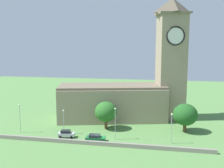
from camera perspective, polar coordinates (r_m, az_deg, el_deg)
The scene contains 11 objects.
ground_plane at distance 78.90m, azimuth -0.26°, elevation -8.41°, with size 200.00×200.00×0.00m, color #517F42.
church at distance 82.07m, azimuth 4.40°, elevation -0.65°, with size 40.13×20.15×36.47m.
quay_barrier at distance 62.71m, azimuth -3.41°, elevation -12.50°, with size 52.61×0.70×0.94m, color gray.
car_silver at distance 68.26m, azimuth -9.73°, elevation -10.43°, with size 4.25×2.61×1.85m.
car_green at distance 64.97m, azimuth -3.58°, elevation -11.39°, with size 4.85×2.68×1.67m.
streetlamp_west_end at distance 73.55m, azimuth -19.09°, elevation -6.06°, with size 0.44×0.44×7.64m.
streetlamp_west_mid at distance 69.84m, azimuth -10.31°, elevation -7.08°, with size 0.44×0.44×6.42m.
streetlamp_central at distance 64.63m, azimuth 0.69°, elevation -7.44°, with size 0.44×0.44×7.90m.
streetlamp_east_mid at distance 63.59m, azimuth 12.60°, elevation -8.26°, with size 0.44×0.44×7.23m.
tree_by_tower at distance 72.74m, azimuth -1.29°, elevation -5.94°, with size 6.06×6.06×7.56m.
tree_riverside_west at distance 72.93m, azimuth 15.36°, elevation -6.33°, with size 6.39×6.39×7.56m.
Camera 1 is at (14.62, -59.09, 22.85)m, focal length 42.82 mm.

